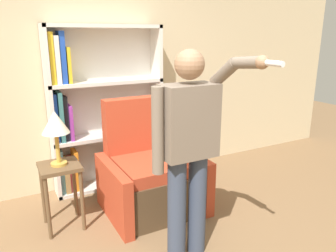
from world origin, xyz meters
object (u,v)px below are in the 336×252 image
Objects in this scene: person_standing at (189,145)px; side_table at (61,179)px; armchair at (150,175)px; bookcase at (95,111)px; table_lamp at (55,125)px.

person_standing reaches higher than side_table.
side_table is (-0.90, 0.05, 0.13)m from armchair.
bookcase is 3.74× the size of table_lamp.
armchair is 0.68× the size of person_standing.
person_standing is at bearing -94.67° from armchair.
bookcase is 1.65× the size of armchair.
person_standing is (0.27, -1.62, 0.03)m from bookcase.
side_table is at bearing 177.10° from armchair.
armchair is (0.34, -0.75, -0.58)m from bookcase.
person_standing is at bearing -47.99° from table_lamp.
bookcase is 0.90m from table_lamp.
bookcase is at bearing 51.63° from side_table.
table_lamp is (-0.90, 0.05, 0.66)m from armchair.
bookcase reaches higher than person_standing.
bookcase is 1.01m from armchair.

